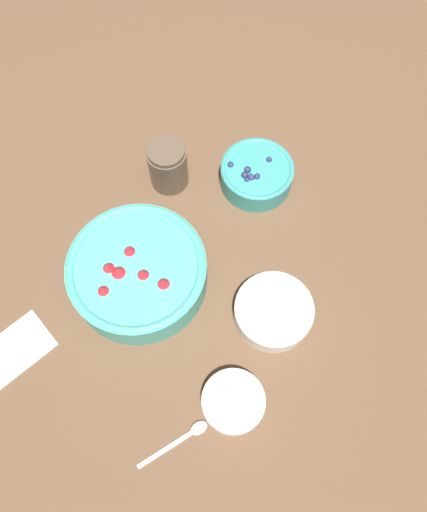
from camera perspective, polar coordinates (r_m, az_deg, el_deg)
The scene contains 8 objects.
ground_plane at distance 1.00m, azimuth -0.73°, elevation -1.80°, with size 4.00×4.00×0.00m, color brown.
bowl_strawberries at distance 0.96m, azimuth -8.66°, elevation -1.77°, with size 0.26×0.26×0.10m.
bowl_blueberries at distance 1.07m, azimuth 4.95°, elevation 9.37°, with size 0.15×0.15×0.06m.
bowl_bananas at distance 0.95m, azimuth 6.87°, elevation -6.25°, with size 0.15×0.15×0.05m.
bowl_cream at distance 0.91m, azimuth 2.27°, elevation -16.28°, with size 0.11×0.11×0.05m.
jar_chocolate at distance 1.06m, azimuth -5.21°, elevation 10.12°, with size 0.08×0.08×0.11m.
napkin at distance 1.02m, azimuth -21.65°, elevation -9.83°, with size 0.15×0.12×0.01m.
spoon at distance 0.93m, azimuth -3.14°, elevation -19.86°, with size 0.13×0.08×0.01m.
Camera 1 is at (0.31, 0.21, 0.93)m, focal length 35.00 mm.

